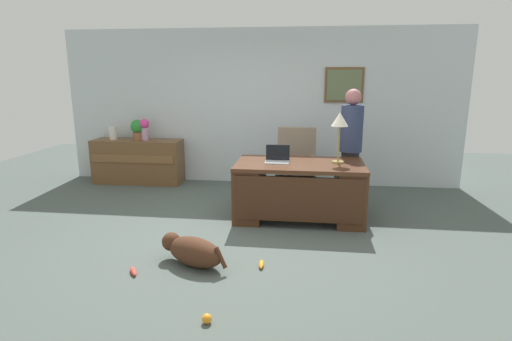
{
  "coord_description": "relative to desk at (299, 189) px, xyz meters",
  "views": [
    {
      "loc": [
        0.86,
        -4.66,
        1.93
      ],
      "look_at": [
        0.23,
        0.3,
        0.75
      ],
      "focal_mm": 28.74,
      "sensor_mm": 36.0,
      "label": 1
    }
  ],
  "objects": [
    {
      "name": "vase_empty",
      "position": [
        -3.37,
        1.56,
        0.49
      ],
      "size": [
        0.14,
        0.14,
        0.24
      ],
      "primitive_type": "cylinder",
      "color": "silver",
      "rests_on": "credenza"
    },
    {
      "name": "dog_toy_ball",
      "position": [
        -0.66,
        -2.53,
        -0.38
      ],
      "size": [
        0.08,
        0.08,
        0.08
      ],
      "primitive_type": "sphere",
      "color": "orange",
      "rests_on": "ground_plane"
    },
    {
      "name": "desk_lamp",
      "position": [
        0.5,
        0.09,
        0.89
      ],
      "size": [
        0.22,
        0.22,
        0.67
      ],
      "color": "#9E8447",
      "rests_on": "desk"
    },
    {
      "name": "ground_plane",
      "position": [
        -0.77,
        -0.69,
        -0.42
      ],
      "size": [
        12.0,
        12.0,
        0.0
      ],
      "primitive_type": "plane",
      "color": "#4C5651"
    },
    {
      "name": "armchair",
      "position": [
        -0.07,
        0.96,
        0.08
      ],
      "size": [
        0.6,
        0.59,
        1.11
      ],
      "color": "gray",
      "rests_on": "ground_plane"
    },
    {
      "name": "desk",
      "position": [
        0.0,
        0.0,
        0.0
      ],
      "size": [
        1.71,
        0.95,
        0.77
      ],
      "color": "#4C2B19",
      "rests_on": "ground_plane"
    },
    {
      "name": "dog_toy_bone",
      "position": [
        -0.34,
        -1.5,
        -0.39
      ],
      "size": [
        0.06,
        0.18,
        0.05
      ],
      "primitive_type": "ellipsoid",
      "rotation": [
        0.0,
        0.0,
        4.77
      ],
      "color": "orange",
      "rests_on": "ground_plane"
    },
    {
      "name": "dog_toy_plush",
      "position": [
        -1.59,
        -1.81,
        -0.39
      ],
      "size": [
        0.15,
        0.19,
        0.05
      ],
      "primitive_type": "ellipsoid",
      "rotation": [
        0.0,
        0.0,
        5.29
      ],
      "color": "#E53F33",
      "rests_on": "ground_plane"
    },
    {
      "name": "back_wall",
      "position": [
        -0.76,
        1.91,
        0.93
      ],
      "size": [
        7.0,
        0.16,
        2.7
      ],
      "color": "silver",
      "rests_on": "ground_plane"
    },
    {
      "name": "laptop",
      "position": [
        -0.3,
        0.04,
        0.41
      ],
      "size": [
        0.32,
        0.22,
        0.22
      ],
      "color": "#B2B5BA",
      "rests_on": "desk"
    },
    {
      "name": "person_standing",
      "position": [
        0.72,
        0.66,
        0.48
      ],
      "size": [
        0.32,
        0.32,
        1.73
      ],
      "color": "#262323",
      "rests_on": "ground_plane"
    },
    {
      "name": "vase_with_flowers",
      "position": [
        -2.77,
        1.56,
        0.58
      ],
      "size": [
        0.17,
        0.17,
        0.37
      ],
      "color": "#BB92B1",
      "rests_on": "credenza"
    },
    {
      "name": "potted_plant",
      "position": [
        -2.9,
        1.56,
        0.56
      ],
      "size": [
        0.24,
        0.24,
        0.36
      ],
      "color": "brown",
      "rests_on": "credenza"
    },
    {
      "name": "dog_lying",
      "position": [
        -1.05,
        -1.54,
        -0.26
      ],
      "size": [
        0.77,
        0.55,
        0.3
      ],
      "color": "#472819",
      "rests_on": "ground_plane"
    },
    {
      "name": "credenza",
      "position": [
        -2.93,
        1.56,
        -0.03
      ],
      "size": [
        1.59,
        0.5,
        0.78
      ],
      "color": "brown",
      "rests_on": "ground_plane"
    }
  ]
}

